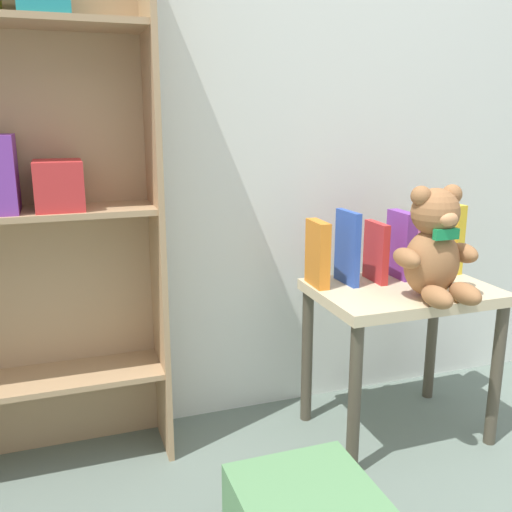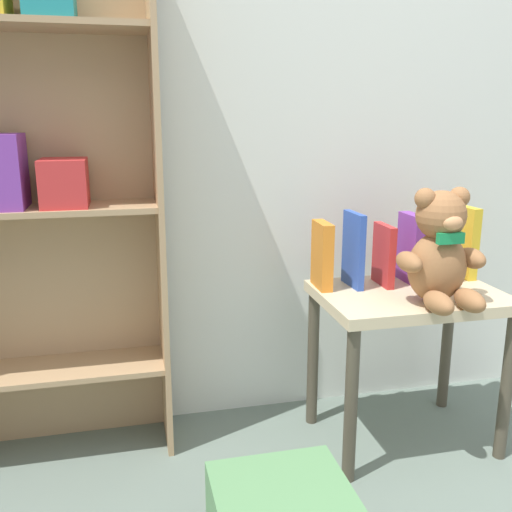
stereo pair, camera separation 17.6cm
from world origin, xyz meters
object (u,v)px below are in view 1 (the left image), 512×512
Objects in this scene: book_standing_pink at (428,249)px; book_standing_blue at (347,248)px; bookshelf_side at (25,175)px; book_standing_orange at (318,254)px; book_standing_purple at (401,245)px; display_table at (401,312)px; book_standing_yellow at (451,238)px; book_standing_red at (376,252)px; teddy_bear at (435,247)px.

book_standing_blue is at bearing 177.62° from book_standing_pink.
book_standing_orange is at bearing -7.51° from bookshelf_side.
book_standing_purple is (0.21, 0.01, -0.01)m from book_standing_blue.
display_table is 2.69× the size of book_standing_orange.
book_standing_purple is at bearing 63.86° from display_table.
book_standing_purple is 0.94× the size of book_standing_yellow.
book_standing_yellow is at bearing -4.76° from bookshelf_side.
book_standing_orange is 0.94× the size of book_standing_purple.
book_standing_purple is (0.11, 0.01, 0.01)m from book_standing_red.
book_standing_yellow is at bearing 22.45° from display_table.
bookshelf_side is 1.25m from teddy_bear.
book_standing_yellow is at bearing -1.12° from book_standing_blue.
teddy_bear is (0.03, -0.12, 0.25)m from display_table.
bookshelf_side is at bearing 174.21° from book_standing_red.
book_standing_orange reaches higher than book_standing_pink.
book_standing_orange is 0.11m from book_standing_blue.
display_table is 2.36× the size of book_standing_yellow.
book_standing_blue is 1.28× the size of book_standing_pink.
display_table is 0.24m from book_standing_purple.
teddy_bear is 0.38m from book_standing_orange.
book_standing_yellow is at bearing 43.74° from teddy_bear.
teddy_bear is at bearing -138.94° from book_standing_yellow.
book_standing_blue is 1.21× the size of book_standing_red.
book_standing_purple is at bearing 83.03° from teddy_bear.
bookshelf_side is at bearing 170.72° from book_standing_blue.
book_standing_orange is at bearing 176.66° from book_standing_red.
book_standing_orange is 1.13× the size of book_standing_pink.
book_standing_red is at bearing 110.06° from teddy_bear.
display_table is 2.52× the size of book_standing_purple.
book_standing_blue is at bearing -178.51° from book_standing_purple.
book_standing_red is (-0.05, 0.09, 0.19)m from display_table.
teddy_bear reaches higher than book_standing_yellow.
book_standing_yellow reaches higher than book_standing_red.
teddy_bear is 1.50× the size of book_standing_purple.
book_standing_blue is 0.11m from book_standing_red.
book_standing_yellow is (0.27, 0.11, 0.21)m from display_table.
book_standing_red is (0.21, -0.02, -0.01)m from book_standing_orange.
teddy_bear is at bearing -52.47° from book_standing_blue.
bookshelf_side is 7.42× the size of book_standing_orange.
teddy_bear is 0.29m from book_standing_blue.
bookshelf_side is at bearing 174.28° from book_standing_purple.
book_standing_pink is at bearing 1.19° from book_standing_red.
book_standing_blue is 0.43m from book_standing_yellow.
book_standing_orange reaches higher than display_table.
teddy_bear is at bearing -78.19° from display_table.
book_standing_blue is at bearing 147.25° from display_table.
display_table is at bearing -11.17° from bookshelf_side.
book_standing_red reaches higher than book_standing_pink.
book_standing_pink is (0.43, -0.02, -0.01)m from book_standing_orange.
book_standing_red is at bearing -179.86° from book_standing_yellow.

